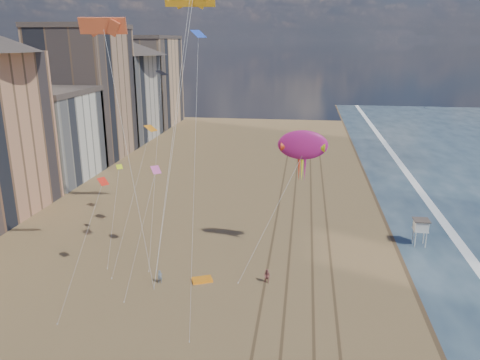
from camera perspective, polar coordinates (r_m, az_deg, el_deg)
name	(u,v)px	position (r m, az deg, el deg)	size (l,w,h in m)	color
wet_sand	(414,221)	(73.71, 20.47, -4.73)	(260.00, 260.00, 0.00)	#42301E
foam	(444,223)	(74.76, 23.62, -4.79)	(260.00, 260.00, 0.00)	white
tracks	(301,243)	(62.58, 7.42, -7.58)	(7.68, 120.00, 0.01)	brown
buildings	(74,100)	(105.17, -19.63, 9.16)	(34.72, 131.35, 29.00)	#C6B284
lifeguard_stand	(421,226)	(64.53, 21.18, -5.21)	(1.99, 1.99, 3.58)	silver
grounded_kite	(202,280)	(53.06, -4.66, -12.03)	(2.22, 1.41, 0.25)	orange
show_kite	(303,145)	(53.42, 7.66, 4.21)	(5.75, 4.01, 17.23)	#AB1A70
kite_flyer_a	(160,277)	(52.92, -9.74, -11.55)	(0.55, 0.36, 1.51)	slate
kite_flyer_b	(267,276)	(52.21, 3.33, -11.65)	(0.80, 0.62, 1.64)	#9A514E
small_kites	(152,120)	(53.98, -10.66, 7.21)	(14.38, 14.75, 16.23)	#E157A7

